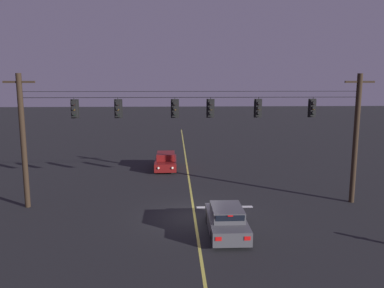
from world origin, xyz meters
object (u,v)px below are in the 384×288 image
traffic_light_leftmost (74,109)px  traffic_light_rightmost (258,108)px  traffic_light_right_inner (211,108)px  car_waiting_near_lane (227,220)px  traffic_light_far_right (313,108)px  car_oncoming_lead (166,161)px  traffic_light_left_inner (118,109)px  traffic_light_centre (175,109)px

traffic_light_leftmost → traffic_light_rightmost: same height
traffic_light_right_inner → car_waiting_near_lane: (0.40, -4.52, -5.25)m
traffic_light_rightmost → car_waiting_near_lane: bearing=-118.5°
traffic_light_leftmost → traffic_light_far_right: same height
traffic_light_right_inner → car_oncoming_lead: traffic_light_right_inner is taller
traffic_light_leftmost → car_waiting_near_lane: size_ratio=0.28×
traffic_light_left_inner → traffic_light_right_inner: (5.45, 0.00, 0.00)m
traffic_light_left_inner → traffic_light_far_right: (11.59, 0.00, 0.00)m
traffic_light_right_inner → traffic_light_far_right: same height
traffic_light_leftmost → traffic_light_right_inner: same height
traffic_light_centre → traffic_light_far_right: size_ratio=1.00×
car_oncoming_lead → traffic_light_left_inner: bearing=-104.6°
car_oncoming_lead → traffic_light_right_inner: bearing=-73.3°
traffic_light_right_inner → car_waiting_near_lane: size_ratio=0.28×
traffic_light_centre → traffic_light_far_right: (8.27, 0.00, 0.00)m
car_waiting_near_lane → traffic_light_leftmost: bearing=151.7°
traffic_light_right_inner → traffic_light_centre: bearing=180.0°
car_oncoming_lead → traffic_light_rightmost: bearing=-59.3°
traffic_light_centre → car_waiting_near_lane: (2.52, -4.52, -5.25)m
traffic_light_left_inner → traffic_light_centre: size_ratio=1.00×
traffic_light_left_inner → traffic_light_right_inner: bearing=0.0°
traffic_light_leftmost → traffic_light_far_right: size_ratio=1.00×
traffic_light_leftmost → traffic_light_right_inner: 7.98m
traffic_light_rightmost → car_oncoming_lead: size_ratio=0.28×
traffic_light_centre → car_oncoming_lead: (-0.79, 9.72, -5.25)m
traffic_light_centre → traffic_light_rightmost: 4.98m
traffic_light_left_inner → traffic_light_rightmost: 8.30m
traffic_light_rightmost → car_oncoming_lead: 12.46m
traffic_light_centre → car_waiting_near_lane: bearing=-60.8°
traffic_light_right_inner → car_oncoming_lead: size_ratio=0.28×
traffic_light_leftmost → traffic_light_right_inner: bearing=0.0°
traffic_light_right_inner → car_oncoming_lead: bearing=106.7°
traffic_light_right_inner → traffic_light_far_right: 6.15m
car_waiting_near_lane → traffic_light_left_inner: bearing=142.3°
traffic_light_rightmost → traffic_light_far_right: 3.29m
traffic_light_leftmost → traffic_light_centre: 5.86m
traffic_light_leftmost → traffic_light_rightmost: (10.84, 0.00, 0.00)m
traffic_light_far_right → traffic_light_centre: bearing=180.0°
traffic_light_leftmost → car_waiting_near_lane: traffic_light_leftmost is taller
traffic_light_leftmost → traffic_light_right_inner: (7.98, 0.00, 0.00)m
traffic_light_centre → car_waiting_near_lane: 7.38m
traffic_light_leftmost → traffic_light_centre: bearing=0.0°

